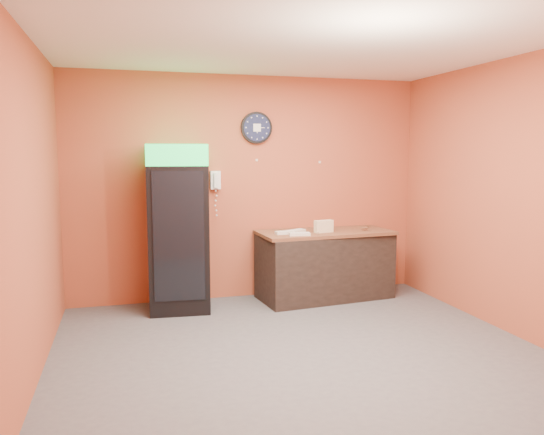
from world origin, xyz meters
name	(u,v)px	position (x,y,z in m)	size (l,w,h in m)	color
floor	(298,350)	(0.00, 0.00, 0.00)	(4.50, 4.50, 0.00)	#47474C
back_wall	(249,188)	(0.00, 2.00, 1.40)	(4.50, 0.02, 2.80)	#AB4D30
left_wall	(31,209)	(-2.25, 0.00, 1.40)	(0.02, 4.00, 2.80)	#AB4D30
right_wall	(508,196)	(2.25, 0.00, 1.40)	(0.02, 4.00, 2.80)	#AB4D30
ceiling	(300,43)	(0.00, 0.00, 2.80)	(4.50, 4.00, 0.02)	white
beverage_cooler	(179,230)	(-0.93, 1.61, 0.95)	(0.74, 0.75, 1.94)	black
prep_counter	(325,266)	(0.90, 1.63, 0.41)	(1.64, 0.73, 0.82)	black
wall_clock	(257,128)	(0.09, 1.97, 2.15)	(0.40, 0.06, 0.40)	black
wall_phone	(215,180)	(-0.44, 1.95, 1.51)	(0.12, 0.11, 0.22)	white
butcher_paper	(325,232)	(0.90, 1.63, 0.84)	(1.68, 0.75, 0.04)	brown
sub_roll_stack	(324,226)	(0.83, 1.52, 0.94)	(0.25, 0.13, 0.15)	#F4EABE
wrapped_sandwich_left	(286,233)	(0.34, 1.53, 0.88)	(0.26, 0.10, 0.04)	silver
wrapped_sandwich_mid	(299,234)	(0.47, 1.37, 0.88)	(0.25, 0.10, 0.04)	silver
wrapped_sandwich_right	(296,231)	(0.49, 1.59, 0.88)	(0.26, 0.10, 0.04)	silver
kitchen_tool	(330,227)	(1.00, 1.74, 0.89)	(0.06, 0.06, 0.06)	silver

